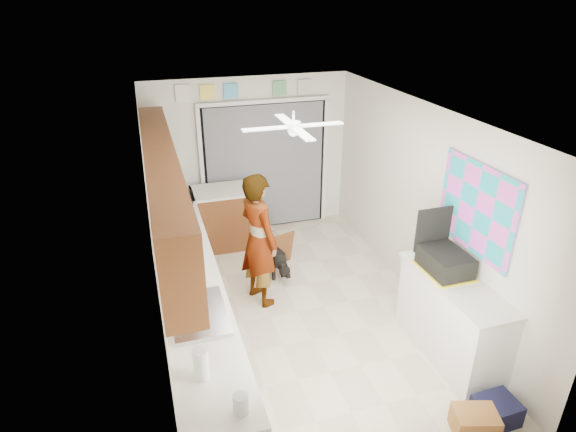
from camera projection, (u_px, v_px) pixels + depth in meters
floor at (297, 311)px, 6.05m from camera, size 5.00×5.00×0.00m
ceiling at (299, 114)px, 4.98m from camera, size 5.00×5.00×0.00m
wall_back at (249, 156)px, 7.67m from camera, size 3.20×0.00×3.20m
wall_front at (410, 373)px, 3.36m from camera, size 3.20×0.00×3.20m
wall_left at (155, 242)px, 5.09m from camera, size 0.00×5.00×5.00m
wall_right at (421, 206)px, 5.94m from camera, size 0.00×5.00×5.00m
left_base_cabinets at (190, 300)px, 5.51m from camera, size 0.60×4.80×0.90m
left_countertop at (187, 264)px, 5.31m from camera, size 0.62×4.80×0.04m
upper_cabinets at (163, 185)px, 5.07m from camera, size 0.32×4.00×0.80m
sink_basin at (199, 315)px, 4.43m from camera, size 0.50×0.76×0.06m
faucet at (177, 310)px, 4.34m from camera, size 0.03×0.03×0.22m
peninsula_base at (227, 218)px, 7.45m from camera, size 1.00×0.60×0.90m
peninsula_top at (225, 190)px, 7.25m from camera, size 1.04×0.64×0.04m
back_opening_recess at (265, 167)px, 7.80m from camera, size 2.00×0.06×2.10m
curtain_panel at (266, 168)px, 7.76m from camera, size 1.90×0.03×2.05m
door_trim_left at (203, 174)px, 7.50m from camera, size 0.06×0.04×2.10m
door_trim_right at (325, 162)px, 8.04m from camera, size 0.06×0.04×2.10m
door_trim_head at (264, 101)px, 7.31m from camera, size 2.10×0.04×0.06m
header_frame_0 at (207, 92)px, 7.03m from camera, size 0.22×0.02×0.22m
header_frame_1 at (231, 91)px, 7.13m from camera, size 0.22×0.02×0.22m
header_frame_3 at (279, 88)px, 7.33m from camera, size 0.22×0.02×0.22m
header_frame_4 at (304, 87)px, 7.43m from camera, size 0.22×0.02×0.22m
route66_sign at (183, 94)px, 6.94m from camera, size 0.22×0.02×0.26m
right_counter_base at (451, 320)px, 5.18m from camera, size 0.50×1.40×0.90m
right_counter_top at (457, 283)px, 4.97m from camera, size 0.54×1.44×0.04m
abstract_painting at (476, 209)px, 4.90m from camera, size 0.03×1.15×0.95m
ceiling_fan at (293, 126)px, 5.23m from camera, size 1.14×1.14×0.24m
microwave at (173, 198)px, 6.58m from camera, size 0.51×0.61×0.28m
soap_bottle at (179, 278)px, 4.75m from camera, size 0.14×0.14×0.30m
jar_a at (241, 404)px, 3.41m from camera, size 0.13×0.13×0.16m
paper_towel_roll at (201, 364)px, 3.69m from camera, size 0.13×0.13×0.27m
suitcase at (445, 262)px, 5.10m from camera, size 0.41×0.54×0.23m
suitcase_rim at (444, 271)px, 5.14m from camera, size 0.45×0.58×0.02m
suitcase_lid at (433, 229)px, 5.24m from camera, size 0.42×0.03×0.50m
cardboard_box at (475, 422)px, 4.36m from camera, size 0.45×0.39×0.24m
navy_crate at (496, 411)px, 4.48m from camera, size 0.39×0.33×0.23m
cabinet_door_panel at (282, 249)px, 6.96m from camera, size 0.38×0.24×0.53m
man at (259, 240)px, 5.93m from camera, size 0.62×0.74×1.74m
dog at (273, 259)px, 6.76m from camera, size 0.39×0.63×0.46m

